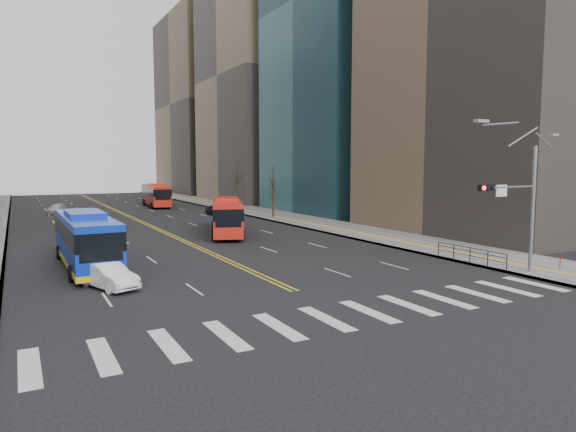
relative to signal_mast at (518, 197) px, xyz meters
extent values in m
plane|color=black|center=(-13.77, -2.00, -4.86)|extent=(220.00, 220.00, 0.00)
cube|color=slate|center=(3.73, 43.00, -4.78)|extent=(7.00, 130.00, 0.15)
cube|color=silver|center=(-26.77, -2.00, -4.85)|extent=(0.70, 4.00, 0.01)
cube|color=silver|center=(-24.40, -2.00, -4.85)|extent=(0.70, 4.00, 0.01)
cube|color=silver|center=(-22.04, -2.00, -4.85)|extent=(0.70, 4.00, 0.01)
cube|color=silver|center=(-19.67, -2.00, -4.85)|extent=(0.70, 4.00, 0.01)
cube|color=silver|center=(-17.31, -2.00, -4.85)|extent=(0.70, 4.00, 0.01)
cube|color=silver|center=(-14.95, -2.00, -4.85)|extent=(0.70, 4.00, 0.01)
cube|color=silver|center=(-12.58, -2.00, -4.85)|extent=(0.70, 4.00, 0.01)
cube|color=silver|center=(-10.22, -2.00, -4.85)|extent=(0.70, 4.00, 0.01)
cube|color=silver|center=(-7.86, -2.00, -4.85)|extent=(0.70, 4.00, 0.01)
cube|color=silver|center=(-5.49, -2.00, -4.85)|extent=(0.70, 4.00, 0.01)
cube|color=silver|center=(-3.13, -2.00, -4.85)|extent=(0.70, 4.00, 0.01)
cube|color=silver|center=(-0.77, -2.00, -4.85)|extent=(0.70, 4.00, 0.01)
cube|color=gold|center=(-13.97, 53.00, -4.85)|extent=(0.15, 100.00, 0.01)
cube|color=gold|center=(-13.57, 53.00, -4.85)|extent=(0.15, 100.00, 0.01)
cube|color=#316770|center=(17.23, 42.00, 24.14)|extent=(20.00, 22.00, 58.00)
cube|color=gray|center=(16.23, 69.00, 18.14)|extent=(20.00, 26.00, 46.00)
cube|color=brown|center=(15.23, 101.00, 16.14)|extent=(18.00, 30.00, 42.00)
cylinder|color=gray|center=(1.43, 0.00, -0.86)|extent=(0.24, 0.24, 8.00)
cylinder|color=gray|center=(-0.82, 0.00, 0.64)|extent=(4.50, 0.12, 0.12)
cube|color=black|center=(-2.77, 0.00, 0.64)|extent=(1.10, 0.28, 0.38)
cylinder|color=#FF190C|center=(-3.12, -0.16, 0.64)|extent=(0.24, 0.08, 0.24)
cylinder|color=black|center=(-2.77, -0.16, 0.64)|extent=(0.24, 0.08, 0.24)
cylinder|color=black|center=(-2.42, -0.16, 0.64)|extent=(0.24, 0.08, 0.24)
cube|color=silver|center=(-1.47, 0.00, 0.44)|extent=(0.90, 0.06, 0.70)
cube|color=#999993|center=(-3.37, 0.00, 4.44)|extent=(0.90, 0.35, 0.18)
cube|color=black|center=(0.53, 4.00, -3.71)|extent=(0.04, 6.00, 0.04)
cylinder|color=black|center=(0.53, 1.00, -4.21)|extent=(0.06, 0.06, 1.00)
cylinder|color=black|center=(0.53, 2.50, -4.21)|extent=(0.06, 0.06, 1.00)
cylinder|color=black|center=(0.53, 4.00, -4.21)|extent=(0.06, 0.06, 1.00)
cylinder|color=black|center=(0.53, 5.50, -4.21)|extent=(0.06, 0.06, 1.00)
cylinder|color=black|center=(0.53, 7.00, -4.21)|extent=(0.06, 0.06, 1.00)
cylinder|color=gray|center=(3.73, -0.50, -4.36)|extent=(0.16, 0.16, 0.70)
cylinder|color=#B2140F|center=(3.73, -0.50, -3.98)|extent=(0.17, 0.17, 0.10)
cylinder|color=#2B231A|center=(2.23, 38.00, -3.11)|extent=(0.28, 0.28, 3.50)
cylinder|color=#2B231A|center=(2.23, 50.00, -2.98)|extent=(0.28, 0.28, 3.75)
cube|color=#0C2FBD|center=(-22.94, 15.23, -2.95)|extent=(2.85, 13.04, 3.12)
cube|color=black|center=(-22.94, 15.23, -2.35)|extent=(2.91, 13.06, 1.11)
cube|color=#0C2FBD|center=(-22.94, 15.23, -1.29)|extent=(2.22, 4.58, 0.40)
cube|color=#DABB0B|center=(-22.94, 15.23, -4.31)|extent=(2.91, 13.06, 0.35)
cylinder|color=black|center=(-24.25, 11.05, -4.36)|extent=(0.31, 1.00, 1.00)
cylinder|color=black|center=(-21.54, 11.08, -4.36)|extent=(0.31, 1.00, 1.00)
cylinder|color=black|center=(-24.34, 19.38, -4.36)|extent=(0.31, 1.00, 1.00)
cylinder|color=black|center=(-21.63, 19.41, -4.36)|extent=(0.31, 1.00, 1.00)
cube|color=red|center=(-8.83, 25.84, -2.99)|extent=(6.40, 11.81, 3.02)
cube|color=black|center=(-8.83, 25.84, -2.41)|extent=(6.46, 11.85, 1.08)
cube|color=red|center=(-8.83, 25.84, -1.38)|extent=(3.36, 4.53, 0.40)
cylinder|color=black|center=(-11.33, 22.79, -4.36)|extent=(0.62, 1.04, 1.00)
cylinder|color=black|center=(-8.85, 21.90, -4.36)|extent=(0.62, 1.04, 1.00)
cylinder|color=black|center=(-8.82, 29.78, -4.36)|extent=(0.62, 1.04, 1.00)
cylinder|color=black|center=(-6.34, 28.89, -4.36)|extent=(0.62, 1.04, 1.00)
cube|color=red|center=(-6.75, 62.84, -2.93)|extent=(3.59, 12.22, 3.16)
cube|color=black|center=(-6.75, 62.84, -2.33)|extent=(3.65, 12.24, 1.12)
cube|color=red|center=(-6.75, 62.84, -1.25)|extent=(2.49, 4.36, 0.40)
cylinder|color=black|center=(-8.39, 59.09, -4.36)|extent=(0.37, 1.02, 1.00)
cylinder|color=black|center=(-5.66, 58.89, -4.36)|extent=(0.37, 1.02, 1.00)
cylinder|color=black|center=(-7.84, 66.78, -4.36)|extent=(0.37, 1.02, 1.00)
cylinder|color=black|center=(-5.11, 66.59, -4.36)|extent=(0.37, 1.02, 1.00)
imported|color=white|center=(-22.58, 8.42, -4.15)|extent=(2.92, 4.56, 1.42)
imported|color=black|center=(-2.98, 44.60, -4.14)|extent=(2.38, 4.41, 1.43)
imported|color=#ABAAB0|center=(-21.98, 57.59, -4.21)|extent=(3.21, 4.83, 1.30)
imported|color=black|center=(-4.22, 67.63, -4.25)|extent=(2.18, 4.46, 1.22)
camera|label=1|loc=(-26.89, -20.87, 1.98)|focal=32.00mm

